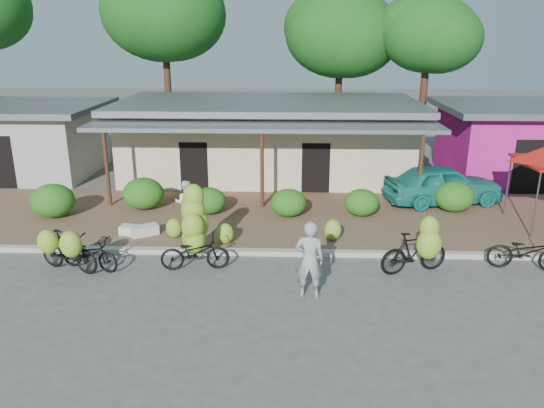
{
  "coord_description": "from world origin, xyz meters",
  "views": [
    {
      "loc": [
        1.03,
        -12.2,
        6.16
      ],
      "look_at": [
        0.47,
        3.1,
        1.2
      ],
      "focal_mm": 35.0,
      "sensor_mm": 36.0,
      "label": 1
    }
  ],
  "objects_px": {
    "tree_center_right": "(337,31)",
    "bike_left": "(66,250)",
    "bike_far_right": "(526,252)",
    "bystander": "(186,202)",
    "tree_near_right": "(424,32)",
    "vendor": "(310,260)",
    "bike_far_left": "(87,252)",
    "sack_far": "(132,230)",
    "bike_center": "(195,235)",
    "teal_van": "(443,184)",
    "tree_far_center": "(160,9)",
    "sack_near": "(144,230)",
    "bike_right": "(418,249)"
  },
  "relations": [
    {
      "from": "bystander",
      "to": "bike_right",
      "type": "bearing_deg",
      "value": 150.21
    },
    {
      "from": "bike_right",
      "to": "teal_van",
      "type": "xyz_separation_m",
      "value": [
        2.24,
        5.96,
        0.12
      ]
    },
    {
      "from": "bike_center",
      "to": "bike_far_right",
      "type": "height_order",
      "value": "bike_center"
    },
    {
      "from": "tree_center_right",
      "to": "bike_right",
      "type": "bearing_deg",
      "value": -86.11
    },
    {
      "from": "tree_near_right",
      "to": "teal_van",
      "type": "height_order",
      "value": "tree_near_right"
    },
    {
      "from": "bike_right",
      "to": "sack_near",
      "type": "bearing_deg",
      "value": 55.7
    },
    {
      "from": "tree_center_right",
      "to": "bike_left",
      "type": "relative_size",
      "value": 4.31
    },
    {
      "from": "sack_near",
      "to": "teal_van",
      "type": "height_order",
      "value": "teal_van"
    },
    {
      "from": "tree_near_right",
      "to": "bystander",
      "type": "distance_m",
      "value": 15.21
    },
    {
      "from": "bike_far_right",
      "to": "bystander",
      "type": "bearing_deg",
      "value": 84.52
    },
    {
      "from": "sack_near",
      "to": "bike_far_right",
      "type": "bearing_deg",
      "value": -9.8
    },
    {
      "from": "bike_far_left",
      "to": "bike_far_right",
      "type": "bearing_deg",
      "value": -69.62
    },
    {
      "from": "tree_far_center",
      "to": "sack_near",
      "type": "relative_size",
      "value": 11.4
    },
    {
      "from": "tree_near_right",
      "to": "bike_left",
      "type": "height_order",
      "value": "tree_near_right"
    },
    {
      "from": "bike_far_left",
      "to": "teal_van",
      "type": "xyz_separation_m",
      "value": [
        11.06,
        6.04,
        0.3
      ]
    },
    {
      "from": "vendor",
      "to": "teal_van",
      "type": "xyz_separation_m",
      "value": [
        5.13,
        7.27,
        -0.12
      ]
    },
    {
      "from": "bike_far_left",
      "to": "bike_right",
      "type": "relative_size",
      "value": 0.93
    },
    {
      "from": "tree_near_right",
      "to": "bike_center",
      "type": "height_order",
      "value": "tree_near_right"
    },
    {
      "from": "bike_far_left",
      "to": "teal_van",
      "type": "height_order",
      "value": "teal_van"
    },
    {
      "from": "bike_far_left",
      "to": "bike_left",
      "type": "height_order",
      "value": "bike_left"
    },
    {
      "from": "tree_far_center",
      "to": "bike_center",
      "type": "bearing_deg",
      "value": -74.6
    },
    {
      "from": "bike_center",
      "to": "bike_far_right",
      "type": "distance_m",
      "value": 9.0
    },
    {
      "from": "tree_center_right",
      "to": "bike_center",
      "type": "height_order",
      "value": "tree_center_right"
    },
    {
      "from": "bike_left",
      "to": "sack_far",
      "type": "bearing_deg",
      "value": -1.3
    },
    {
      "from": "bike_far_right",
      "to": "sack_near",
      "type": "relative_size",
      "value": 2.45
    },
    {
      "from": "sack_far",
      "to": "vendor",
      "type": "height_order",
      "value": "vendor"
    },
    {
      "from": "sack_near",
      "to": "bystander",
      "type": "height_order",
      "value": "bystander"
    },
    {
      "from": "tree_near_right",
      "to": "bike_center",
      "type": "xyz_separation_m",
      "value": [
        -8.9,
        -13.41,
        -5.31
      ]
    },
    {
      "from": "tree_near_right",
      "to": "vendor",
      "type": "xyz_separation_m",
      "value": [
        -5.81,
        -15.11,
        -5.23
      ]
    },
    {
      "from": "bike_left",
      "to": "tree_center_right",
      "type": "bearing_deg",
      "value": -6.62
    },
    {
      "from": "bike_far_right",
      "to": "sack_near",
      "type": "distance_m",
      "value": 11.11
    },
    {
      "from": "bike_center",
      "to": "tree_near_right",
      "type": "bearing_deg",
      "value": -40.91
    },
    {
      "from": "tree_center_right",
      "to": "bike_left",
      "type": "height_order",
      "value": "tree_center_right"
    },
    {
      "from": "bike_right",
      "to": "sack_far",
      "type": "relative_size",
      "value": 2.69
    },
    {
      "from": "bike_far_left",
      "to": "vendor",
      "type": "height_order",
      "value": "vendor"
    },
    {
      "from": "teal_van",
      "to": "tree_far_center",
      "type": "bearing_deg",
      "value": 40.59
    },
    {
      "from": "tree_near_right",
      "to": "bike_center",
      "type": "distance_m",
      "value": 16.94
    },
    {
      "from": "bike_center",
      "to": "teal_van",
      "type": "height_order",
      "value": "bike_center"
    },
    {
      "from": "bike_far_left",
      "to": "bike_right",
      "type": "height_order",
      "value": "bike_right"
    },
    {
      "from": "bystander",
      "to": "tree_center_right",
      "type": "bearing_deg",
      "value": -118.0
    },
    {
      "from": "bike_center",
      "to": "vendor",
      "type": "relative_size",
      "value": 1.16
    },
    {
      "from": "tree_far_center",
      "to": "sack_near",
      "type": "xyz_separation_m",
      "value": [
        2.15,
        -12.97,
        -7.02
      ]
    },
    {
      "from": "bike_far_right",
      "to": "bystander",
      "type": "relative_size",
      "value": 1.4
    },
    {
      "from": "bike_left",
      "to": "sack_near",
      "type": "relative_size",
      "value": 2.3
    },
    {
      "from": "bike_far_left",
      "to": "bike_left",
      "type": "xyz_separation_m",
      "value": [
        -0.51,
        -0.07,
        0.08
      ]
    },
    {
      "from": "bike_left",
      "to": "bystander",
      "type": "xyz_separation_m",
      "value": [
        2.55,
        3.54,
        0.23
      ]
    },
    {
      "from": "bike_left",
      "to": "sack_far",
      "type": "xyz_separation_m",
      "value": [
        1.02,
        2.51,
        -0.37
      ]
    },
    {
      "from": "bike_center",
      "to": "bike_far_right",
      "type": "relative_size",
      "value": 1.09
    },
    {
      "from": "vendor",
      "to": "tree_far_center",
      "type": "bearing_deg",
      "value": -62.07
    },
    {
      "from": "tree_far_center",
      "to": "sack_far",
      "type": "distance_m",
      "value": 14.83
    }
  ]
}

